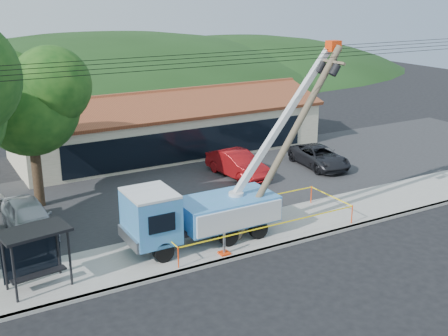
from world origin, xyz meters
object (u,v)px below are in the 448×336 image
leaning_pole (293,133)px  car_red (237,178)px  bus_shelter (34,244)px  utility_truck (199,210)px  car_silver (30,234)px  car_dark (319,168)px

leaning_pole → car_red: size_ratio=1.80×
bus_shelter → leaning_pole: bearing=-9.2°
utility_truck → leaning_pole: utility_truck is taller
leaning_pole → car_silver: leaning_pole is taller
utility_truck → leaning_pole: size_ratio=1.25×
car_silver → car_red: bearing=8.0°
bus_shelter → car_dark: size_ratio=0.55×
bus_shelter → car_dark: bus_shelter is taller
utility_truck → car_dark: bearing=28.0°
utility_truck → leaning_pole: 5.87m
bus_shelter → car_silver: bus_shelter is taller
utility_truck → car_silver: size_ratio=2.29×
bus_shelter → car_silver: 6.04m
bus_shelter → utility_truck: bearing=-4.7°
utility_truck → bus_shelter: (-7.60, -0.49, 0.24)m
utility_truck → car_dark: size_ratio=2.22×
leaning_pole → bus_shelter: leaning_pole is taller
utility_truck → car_red: (6.69, 7.63, -1.76)m
bus_shelter → car_silver: size_ratio=0.57×
bus_shelter → car_silver: bearing=73.6°
bus_shelter → car_dark: (20.19, 7.17, -2.00)m
leaning_pole → utility_truck: bearing=172.2°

